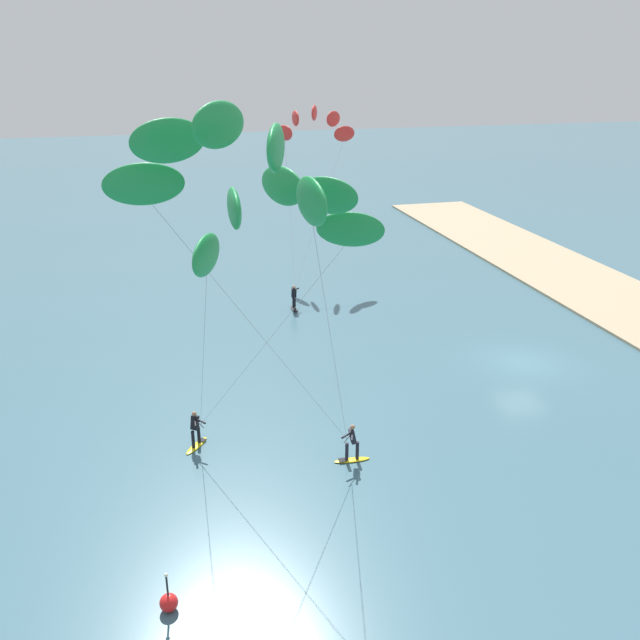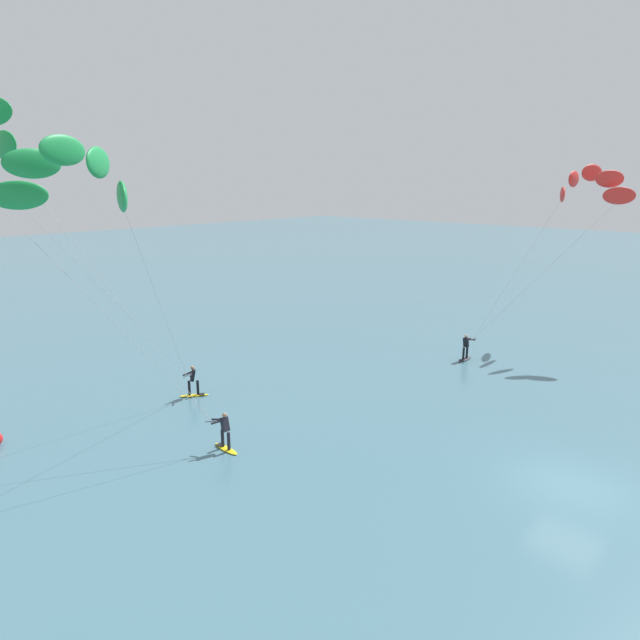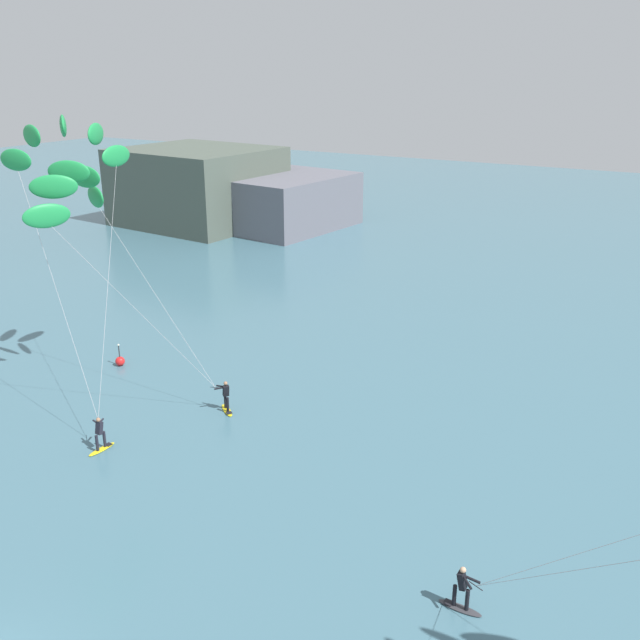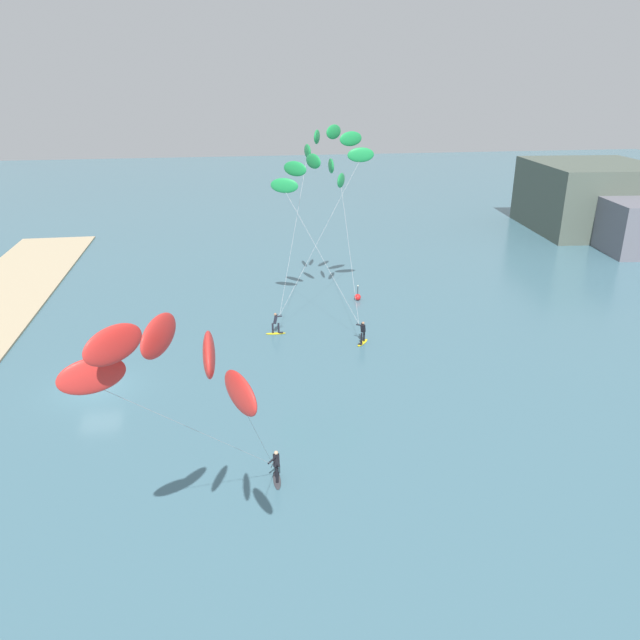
% 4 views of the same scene
% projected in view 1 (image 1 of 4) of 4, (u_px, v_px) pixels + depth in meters
% --- Properties ---
extents(ground_plane, '(240.00, 240.00, 0.00)m').
position_uv_depth(ground_plane, '(524.00, 363.00, 37.06)').
color(ground_plane, '#426B7A').
extents(kitesurfer_nearshore, '(9.13, 9.09, 14.58)m').
position_uv_depth(kitesurfer_nearshore, '(228.00, 176.00, 16.82)').
color(kitesurfer_nearshore, yellow).
rests_on(kitesurfer_nearshore, ground).
extents(kitesurfer_mid_water, '(9.36, 6.53, 12.68)m').
position_uv_depth(kitesurfer_mid_water, '(278.00, 225.00, 19.91)').
color(kitesurfer_mid_water, yellow).
rests_on(kitesurfer_mid_water, ground).
extents(kitesurfer_far_out, '(11.51, 6.82, 12.15)m').
position_uv_depth(kitesurfer_far_out, '(314.00, 129.00, 49.53)').
color(kitesurfer_far_out, '#333338').
rests_on(kitesurfer_far_out, ground).
extents(marker_buoy, '(0.56, 0.56, 1.38)m').
position_uv_depth(marker_buoy, '(169.00, 602.00, 20.49)').
color(marker_buoy, red).
rests_on(marker_buoy, ground).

